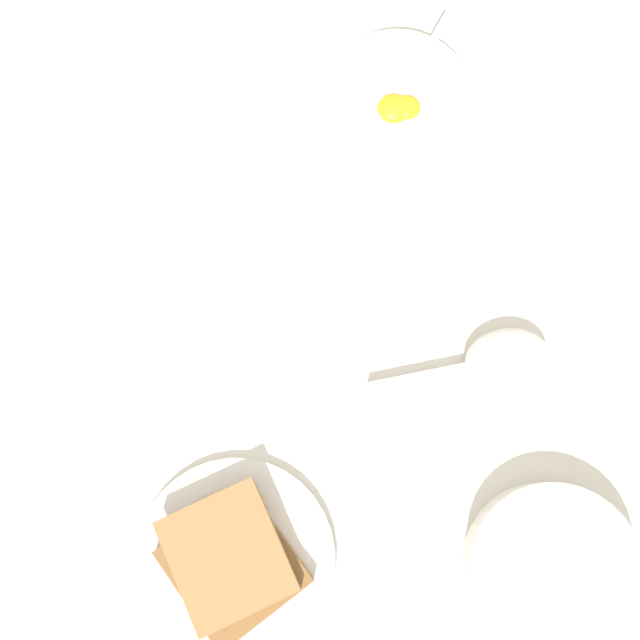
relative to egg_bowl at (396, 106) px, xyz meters
name	(u,v)px	position (x,y,z in m)	size (l,w,h in m)	color
ground_plane	(300,338)	(-0.23, 0.06, -0.02)	(3.00, 3.00, 0.00)	silver
egg_bowl	(396,106)	(0.00, 0.00, 0.00)	(0.14, 0.14, 0.07)	white
toast_plate	(235,560)	(-0.43, 0.10, -0.02)	(0.17, 0.17, 0.01)	white
toast_sandwich	(230,561)	(-0.43, 0.10, 0.00)	(0.14, 0.14, 0.03)	brown
soup_spoon	(494,367)	(-0.24, -0.11, -0.01)	(0.08, 0.16, 0.03)	white
congee_bowl	(552,571)	(-0.40, -0.17, 0.00)	(0.14, 0.14, 0.04)	white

